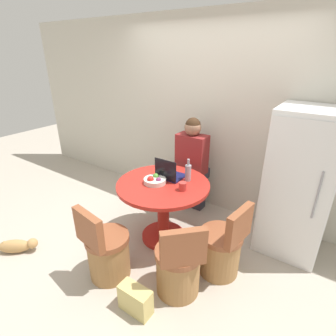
# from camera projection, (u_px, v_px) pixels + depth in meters

# --- Properties ---
(ground_plane) EXTENTS (12.00, 12.00, 0.00)m
(ground_plane) POSITION_uv_depth(u_px,v_px,m) (147.00, 251.00, 3.04)
(ground_plane) COLOR #B2A899
(wall_back) EXTENTS (7.00, 0.06, 2.60)m
(wall_back) POSITION_uv_depth(u_px,v_px,m) (207.00, 117.00, 3.56)
(wall_back) COLOR beige
(wall_back) RESTS_ON ground_plane
(refrigerator) EXTENTS (0.65, 0.66, 1.63)m
(refrigerator) POSITION_uv_depth(u_px,v_px,m) (299.00, 184.00, 2.80)
(refrigerator) COLOR white
(refrigerator) RESTS_ON ground_plane
(dining_table) EXTENTS (1.06, 1.06, 0.76)m
(dining_table) POSITION_uv_depth(u_px,v_px,m) (163.00, 200.00, 3.05)
(dining_table) COLOR #B2261E
(dining_table) RESTS_ON ground_plane
(chair_near_right_corner) EXTENTS (0.50, 0.50, 0.82)m
(chair_near_right_corner) POSITION_uv_depth(u_px,v_px,m) (178.00, 268.00, 2.42)
(chair_near_right_corner) COLOR #9E7042
(chair_near_right_corner) RESTS_ON ground_plane
(chair_near_camera) EXTENTS (0.44, 0.45, 0.82)m
(chair_near_camera) POSITION_uv_depth(u_px,v_px,m) (107.00, 253.00, 2.61)
(chair_near_camera) COLOR #9E7042
(chair_near_camera) RESTS_ON ground_plane
(chair_right_side) EXTENTS (0.45, 0.44, 0.82)m
(chair_right_side) POSITION_uv_depth(u_px,v_px,m) (221.00, 249.00, 2.65)
(chair_right_side) COLOR #9E7042
(chair_right_side) RESTS_ON ground_plane
(person_seated) EXTENTS (0.40, 0.37, 1.36)m
(person_seated) POSITION_uv_depth(u_px,v_px,m) (193.00, 161.00, 3.54)
(person_seated) COLOR #2D2D38
(person_seated) RESTS_ON ground_plane
(laptop) EXTENTS (0.29, 0.26, 0.26)m
(laptop) POSITION_uv_depth(u_px,v_px,m) (170.00, 174.00, 3.05)
(laptop) COLOR #141947
(laptop) RESTS_ON dining_table
(fruit_bowl) EXTENTS (0.25, 0.25, 0.10)m
(fruit_bowl) POSITION_uv_depth(u_px,v_px,m) (155.00, 180.00, 2.95)
(fruit_bowl) COLOR beige
(fruit_bowl) RESTS_ON dining_table
(coffee_cup) EXTENTS (0.09, 0.09, 0.09)m
(coffee_cup) POSITION_uv_depth(u_px,v_px,m) (183.00, 186.00, 2.79)
(coffee_cup) COLOR #B2332D
(coffee_cup) RESTS_ON dining_table
(bottle) EXTENTS (0.07, 0.07, 0.26)m
(bottle) POSITION_uv_depth(u_px,v_px,m) (188.00, 172.00, 2.98)
(bottle) COLOR #9999A3
(bottle) RESTS_ON dining_table
(cat) EXTENTS (0.41, 0.35, 0.17)m
(cat) POSITION_uv_depth(u_px,v_px,m) (17.00, 246.00, 2.99)
(cat) COLOR tan
(cat) RESTS_ON ground_plane
(handbag) EXTENTS (0.30, 0.14, 0.26)m
(handbag) POSITION_uv_depth(u_px,v_px,m) (135.00, 300.00, 2.29)
(handbag) COLOR tan
(handbag) RESTS_ON ground_plane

